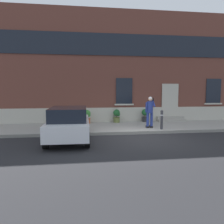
% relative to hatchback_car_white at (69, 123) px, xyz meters
% --- Properties ---
extents(ground_plane, '(80.00, 80.00, 0.00)m').
position_rel_hatchback_car_white_xyz_m(ground_plane, '(3.34, 0.02, -0.79)').
color(ground_plane, '#232326').
extents(sidewalk, '(24.00, 3.60, 0.15)m').
position_rel_hatchback_car_white_xyz_m(sidewalk, '(3.34, 2.82, -0.71)').
color(sidewalk, '#99968E').
rests_on(sidewalk, ground).
extents(curb_edge, '(24.00, 0.12, 0.15)m').
position_rel_hatchback_car_white_xyz_m(curb_edge, '(3.34, 0.96, -0.71)').
color(curb_edge, gray).
rests_on(curb_edge, ground).
extents(building_facade, '(24.00, 1.52, 7.50)m').
position_rel_hatchback_car_white_xyz_m(building_facade, '(3.34, 5.31, 2.94)').
color(building_facade, brown).
rests_on(building_facade, ground).
extents(entrance_stoop, '(1.88, 0.64, 0.32)m').
position_rel_hatchback_car_white_xyz_m(entrance_stoop, '(6.60, 4.35, -0.51)').
color(entrance_stoop, '#9E998E').
rests_on(entrance_stoop, sidewalk).
extents(hatchback_car_white, '(1.85, 4.09, 1.50)m').
position_rel_hatchback_car_white_xyz_m(hatchback_car_white, '(0.00, 0.00, 0.00)').
color(hatchback_car_white, white).
rests_on(hatchback_car_white, ground).
extents(bollard_near_person, '(0.15, 0.15, 1.04)m').
position_rel_hatchback_car_white_xyz_m(bollard_near_person, '(4.84, 1.37, -0.08)').
color(bollard_near_person, '#333338').
rests_on(bollard_near_person, sidewalk).
extents(bollard_far_left, '(0.15, 0.15, 1.04)m').
position_rel_hatchback_car_white_xyz_m(bollard_far_left, '(0.63, 1.37, -0.08)').
color(bollard_far_left, '#333338').
rests_on(bollard_far_left, sidewalk).
extents(person_on_phone, '(0.51, 0.47, 1.75)m').
position_rel_hatchback_car_white_xyz_m(person_on_phone, '(4.34, 1.90, 0.36)').
color(person_on_phone, navy).
rests_on(person_on_phone, sidewalk).
extents(planter_cream, '(0.44, 0.44, 0.86)m').
position_rel_hatchback_car_white_xyz_m(planter_cream, '(-1.00, 4.07, -0.18)').
color(planter_cream, beige).
rests_on(planter_cream, sidewalk).
extents(planter_terracotta, '(0.44, 0.44, 0.86)m').
position_rel_hatchback_car_white_xyz_m(planter_terracotta, '(0.92, 4.08, -0.18)').
color(planter_terracotta, '#B25B38').
rests_on(planter_terracotta, sidewalk).
extents(planter_olive, '(0.44, 0.44, 0.86)m').
position_rel_hatchback_car_white_xyz_m(planter_olive, '(2.84, 4.23, -0.18)').
color(planter_olive, '#606B38').
rests_on(planter_olive, sidewalk).
extents(planter_charcoal, '(0.44, 0.44, 0.86)m').
position_rel_hatchback_car_white_xyz_m(planter_charcoal, '(4.76, 4.25, -0.18)').
color(planter_charcoal, '#2D2D30').
rests_on(planter_charcoal, sidewalk).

